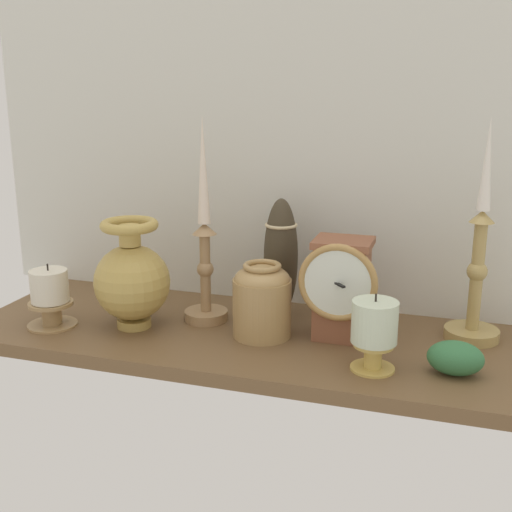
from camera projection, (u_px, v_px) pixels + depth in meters
ground_plane at (248, 338)px, 116.18cm from camera, size 100.00×36.00×2.40cm
back_wall at (278, 138)px, 124.37cm from camera, size 120.00×2.00×65.00cm
mantel_clock at (341, 287)px, 110.40cm from camera, size 13.26×10.49×17.67cm
candlestick_tall_left at (477, 273)px, 109.62cm from camera, size 9.26×9.26×37.62cm
candlestick_tall_center at (205, 252)px, 118.08cm from camera, size 8.05×8.05×37.53cm
brass_vase_bulbous at (132, 279)px, 115.76cm from camera, size 13.57×13.57×19.71cm
brass_vase_jar at (262, 299)px, 112.25cm from camera, size 10.17×10.17×13.13cm
pillar_candle_front at (374, 330)px, 99.00cm from camera, size 7.05×7.05×12.26cm
pillar_candle_near_clock at (50, 297)px, 117.19cm from camera, size 8.87×8.87×11.65cm
tall_ceramic_vase at (281, 257)px, 120.90cm from camera, size 6.35×6.35×22.45cm
ivy_sprig at (455, 358)px, 98.40cm from camera, size 8.48×5.93×5.25cm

